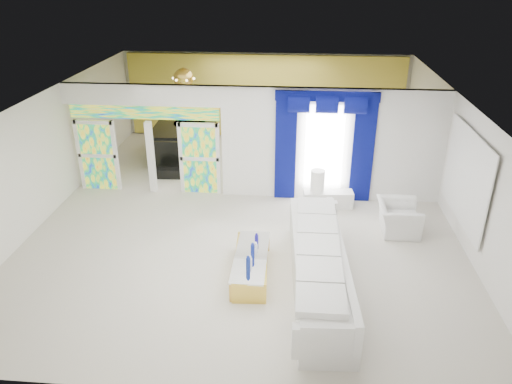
# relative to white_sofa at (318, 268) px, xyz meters

# --- Properties ---
(floor) EXTENTS (12.00, 12.00, 0.00)m
(floor) POSITION_rel_white_sofa_xyz_m (-1.69, 3.15, -0.43)
(floor) COLOR #B7AF9E
(floor) RESTS_ON ground
(dividing_wall) EXTENTS (5.70, 0.18, 3.00)m
(dividing_wall) POSITION_rel_white_sofa_xyz_m (0.46, 4.15, 1.07)
(dividing_wall) COLOR white
(dividing_wall) RESTS_ON ground
(dividing_header) EXTENTS (4.30, 0.18, 0.55)m
(dividing_header) POSITION_rel_white_sofa_xyz_m (-4.54, 4.15, 2.30)
(dividing_header) COLOR white
(dividing_header) RESTS_ON dividing_wall
(stained_panel_left) EXTENTS (0.95, 0.04, 2.00)m
(stained_panel_left) POSITION_rel_white_sofa_xyz_m (-5.97, 4.15, 0.57)
(stained_panel_left) COLOR #994C3F
(stained_panel_left) RESTS_ON ground
(stained_panel_right) EXTENTS (0.95, 0.04, 2.00)m
(stained_panel_right) POSITION_rel_white_sofa_xyz_m (-3.12, 4.15, 0.57)
(stained_panel_right) COLOR #994C3F
(stained_panel_right) RESTS_ON ground
(stained_transom) EXTENTS (4.00, 0.05, 0.35)m
(stained_transom) POSITION_rel_white_sofa_xyz_m (-4.54, 4.15, 1.82)
(stained_transom) COLOR #994C3F
(stained_transom) RESTS_ON dividing_header
(window_pane) EXTENTS (1.00, 0.02, 2.30)m
(window_pane) POSITION_rel_white_sofa_xyz_m (0.21, 4.05, 1.02)
(window_pane) COLOR white
(window_pane) RESTS_ON dividing_wall
(blue_drape_left) EXTENTS (0.55, 0.10, 2.80)m
(blue_drape_left) POSITION_rel_white_sofa_xyz_m (-0.79, 4.02, 0.97)
(blue_drape_left) COLOR #030B43
(blue_drape_left) RESTS_ON ground
(blue_drape_right) EXTENTS (0.55, 0.10, 2.80)m
(blue_drape_right) POSITION_rel_white_sofa_xyz_m (1.21, 4.02, 0.97)
(blue_drape_right) COLOR #030B43
(blue_drape_right) RESTS_ON ground
(blue_pelmet) EXTENTS (2.60, 0.12, 0.25)m
(blue_pelmet) POSITION_rel_white_sofa_xyz_m (0.21, 4.02, 2.39)
(blue_pelmet) COLOR #030B43
(blue_pelmet) RESTS_ON dividing_wall
(wall_mirror) EXTENTS (0.04, 2.70, 1.90)m
(wall_mirror) POSITION_rel_white_sofa_xyz_m (3.25, 2.15, 1.12)
(wall_mirror) COLOR white
(wall_mirror) RESTS_ON ground
(gold_curtains) EXTENTS (9.70, 0.12, 2.90)m
(gold_curtains) POSITION_rel_white_sofa_xyz_m (-1.69, 9.05, 1.07)
(gold_curtains) COLOR gold
(gold_curtains) RESTS_ON ground
(white_sofa) EXTENTS (1.20, 4.53, 0.85)m
(white_sofa) POSITION_rel_white_sofa_xyz_m (0.00, 0.00, 0.00)
(white_sofa) COLOR white
(white_sofa) RESTS_ON ground
(coffee_table) EXTENTS (0.76, 2.00, 0.44)m
(coffee_table) POSITION_rel_white_sofa_xyz_m (-1.35, 0.30, -0.21)
(coffee_table) COLOR gold
(coffee_table) RESTS_ON ground
(console_table) EXTENTS (1.31, 0.51, 0.43)m
(console_table) POSITION_rel_white_sofa_xyz_m (0.37, 3.56, -0.21)
(console_table) COLOR silver
(console_table) RESTS_ON ground
(table_lamp) EXTENTS (0.36, 0.36, 0.58)m
(table_lamp) POSITION_rel_white_sofa_xyz_m (0.07, 3.56, 0.29)
(table_lamp) COLOR white
(table_lamp) RESTS_ON console_table
(armchair) EXTENTS (0.96, 1.10, 0.71)m
(armchair) POSITION_rel_white_sofa_xyz_m (1.95, 2.39, -0.07)
(armchair) COLOR white
(armchair) RESTS_ON ground
(grand_piano) EXTENTS (1.67, 2.14, 1.04)m
(grand_piano) POSITION_rel_white_sofa_xyz_m (-4.31, 6.68, 0.10)
(grand_piano) COLOR black
(grand_piano) RESTS_ON ground
(piano_bench) EXTENTS (0.84, 0.36, 0.27)m
(piano_bench) POSITION_rel_white_sofa_xyz_m (-4.31, 5.08, -0.29)
(piano_bench) COLOR black
(piano_bench) RESTS_ON ground
(tv_console) EXTENTS (0.53, 0.48, 0.76)m
(tv_console) POSITION_rel_white_sofa_xyz_m (-6.30, 5.35, -0.05)
(tv_console) COLOR tan
(tv_console) RESTS_ON ground
(chandelier) EXTENTS (0.60, 0.60, 0.60)m
(chandelier) POSITION_rel_white_sofa_xyz_m (-3.99, 6.55, 2.22)
(chandelier) COLOR gold
(chandelier) RESTS_ON ceiling
(decanters) EXTENTS (0.17, 1.08, 0.26)m
(decanters) POSITION_rel_white_sofa_xyz_m (-1.32, 0.25, 0.11)
(decanters) COLOR #152696
(decanters) RESTS_ON coffee_table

